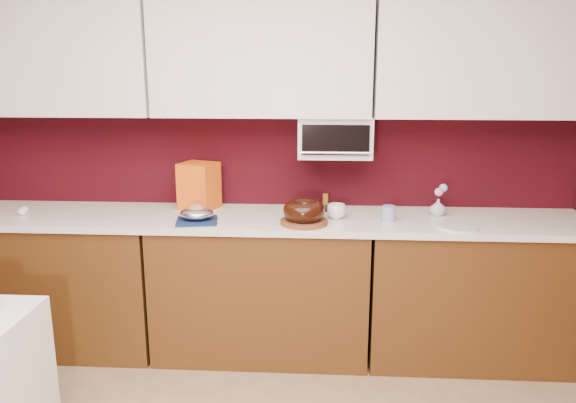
{
  "coord_description": "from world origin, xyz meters",
  "views": [
    {
      "loc": [
        0.37,
        -1.38,
        1.8
      ],
      "look_at": [
        0.17,
        1.84,
        1.02
      ],
      "focal_mm": 35.0,
      "sensor_mm": 36.0,
      "label": 1
    }
  ],
  "objects_px": {
    "flower_vase": "(438,206)",
    "toaster_oven": "(335,137)",
    "bundt_cake": "(304,211)",
    "coffee_mug": "(336,210)",
    "foil_ham_nest": "(197,213)",
    "pandoro_box": "(199,186)",
    "blue_jar": "(389,214)"
  },
  "relations": [
    {
      "from": "bundt_cake",
      "to": "pandoro_box",
      "type": "height_order",
      "value": "pandoro_box"
    },
    {
      "from": "blue_jar",
      "to": "coffee_mug",
      "type": "bearing_deg",
      "value": 171.95
    },
    {
      "from": "bundt_cake",
      "to": "foil_ham_nest",
      "type": "height_order",
      "value": "bundt_cake"
    },
    {
      "from": "bundt_cake",
      "to": "coffee_mug",
      "type": "bearing_deg",
      "value": 35.05
    },
    {
      "from": "toaster_oven",
      "to": "coffee_mug",
      "type": "relative_size",
      "value": 4.18
    },
    {
      "from": "flower_vase",
      "to": "bundt_cake",
      "type": "bearing_deg",
      "value": -163.22
    },
    {
      "from": "coffee_mug",
      "to": "flower_vase",
      "type": "height_order",
      "value": "flower_vase"
    },
    {
      "from": "coffee_mug",
      "to": "toaster_oven",
      "type": "bearing_deg",
      "value": 93.79
    },
    {
      "from": "pandoro_box",
      "to": "coffee_mug",
      "type": "height_order",
      "value": "pandoro_box"
    },
    {
      "from": "pandoro_box",
      "to": "bundt_cake",
      "type": "bearing_deg",
      "value": -6.49
    },
    {
      "from": "bundt_cake",
      "to": "blue_jar",
      "type": "height_order",
      "value": "bundt_cake"
    },
    {
      "from": "bundt_cake",
      "to": "flower_vase",
      "type": "height_order",
      "value": "bundt_cake"
    },
    {
      "from": "toaster_oven",
      "to": "flower_vase",
      "type": "height_order",
      "value": "toaster_oven"
    },
    {
      "from": "bundt_cake",
      "to": "foil_ham_nest",
      "type": "bearing_deg",
      "value": -179.64
    },
    {
      "from": "blue_jar",
      "to": "toaster_oven",
      "type": "bearing_deg",
      "value": 144.13
    },
    {
      "from": "bundt_cake",
      "to": "coffee_mug",
      "type": "relative_size",
      "value": 2.28
    },
    {
      "from": "toaster_oven",
      "to": "foil_ham_nest",
      "type": "distance_m",
      "value": 0.97
    },
    {
      "from": "foil_ham_nest",
      "to": "flower_vase",
      "type": "distance_m",
      "value": 1.48
    },
    {
      "from": "toaster_oven",
      "to": "flower_vase",
      "type": "xyz_separation_m",
      "value": [
        0.64,
        -0.08,
        -0.42
      ]
    },
    {
      "from": "coffee_mug",
      "to": "blue_jar",
      "type": "height_order",
      "value": "coffee_mug"
    },
    {
      "from": "foil_ham_nest",
      "to": "pandoro_box",
      "type": "bearing_deg",
      "value": 99.36
    },
    {
      "from": "foil_ham_nest",
      "to": "blue_jar",
      "type": "relative_size",
      "value": 2.13
    },
    {
      "from": "toaster_oven",
      "to": "bundt_cake",
      "type": "xyz_separation_m",
      "value": [
        -0.18,
        -0.32,
        -0.39
      ]
    },
    {
      "from": "toaster_oven",
      "to": "coffee_mug",
      "type": "height_order",
      "value": "toaster_oven"
    },
    {
      "from": "bundt_cake",
      "to": "pandoro_box",
      "type": "distance_m",
      "value": 0.77
    },
    {
      "from": "flower_vase",
      "to": "toaster_oven",
      "type": "bearing_deg",
      "value": 173.24
    },
    {
      "from": "flower_vase",
      "to": "coffee_mug",
      "type": "bearing_deg",
      "value": -169.83
    },
    {
      "from": "pandoro_box",
      "to": "foil_ham_nest",
      "type": "bearing_deg",
      "value": -61.12
    },
    {
      "from": "toaster_oven",
      "to": "foil_ham_nest",
      "type": "relative_size",
      "value": 2.25
    },
    {
      "from": "toaster_oven",
      "to": "blue_jar",
      "type": "distance_m",
      "value": 0.58
    },
    {
      "from": "toaster_oven",
      "to": "coffee_mug",
      "type": "bearing_deg",
      "value": -86.21
    },
    {
      "from": "foil_ham_nest",
      "to": "blue_jar",
      "type": "xyz_separation_m",
      "value": [
        1.13,
        0.09,
        -0.01
      ]
    }
  ]
}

